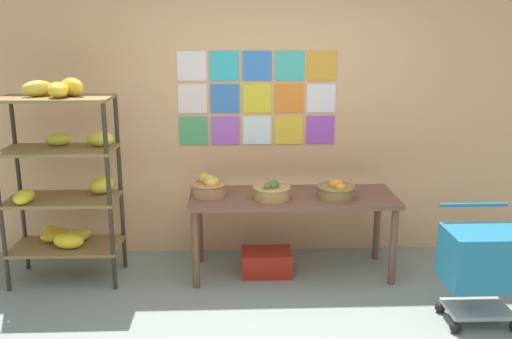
{
  "coord_description": "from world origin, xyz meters",
  "views": [
    {
      "loc": [
        -0.25,
        -3.1,
        2.04
      ],
      "look_at": [
        -0.07,
        1.22,
        0.96
      ],
      "focal_mm": 38.76,
      "sensor_mm": 36.0,
      "label": 1
    }
  ],
  "objects_px": {
    "fruit_basket_back_left": "(272,191)",
    "fruit_basket_left": "(209,186)",
    "display_table": "(292,204)",
    "shopping_cart": "(482,261)",
    "fruit_basket_centre": "(336,190)",
    "banana_shelf_unit": "(64,176)",
    "produce_crate_under_table": "(267,262)"
  },
  "relations": [
    {
      "from": "produce_crate_under_table",
      "to": "fruit_basket_left",
      "type": "bearing_deg",
      "value": 175.97
    },
    {
      "from": "fruit_basket_back_left",
      "to": "banana_shelf_unit",
      "type": "bearing_deg",
      "value": 178.03
    },
    {
      "from": "banana_shelf_unit",
      "to": "shopping_cart",
      "type": "bearing_deg",
      "value": -15.41
    },
    {
      "from": "display_table",
      "to": "fruit_basket_centre",
      "type": "distance_m",
      "value": 0.4
    },
    {
      "from": "banana_shelf_unit",
      "to": "fruit_basket_centre",
      "type": "xyz_separation_m",
      "value": [
        2.23,
        -0.06,
        -0.13
      ]
    },
    {
      "from": "fruit_basket_centre",
      "to": "fruit_basket_back_left",
      "type": "height_order",
      "value": "fruit_basket_centre"
    },
    {
      "from": "fruit_basket_back_left",
      "to": "fruit_basket_left",
      "type": "height_order",
      "value": "fruit_basket_left"
    },
    {
      "from": "banana_shelf_unit",
      "to": "fruit_basket_back_left",
      "type": "xyz_separation_m",
      "value": [
        1.7,
        -0.06,
        -0.13
      ]
    },
    {
      "from": "fruit_basket_left",
      "to": "banana_shelf_unit",
      "type": "bearing_deg",
      "value": -177.67
    },
    {
      "from": "fruit_basket_centre",
      "to": "shopping_cart",
      "type": "relative_size",
      "value": 0.38
    },
    {
      "from": "banana_shelf_unit",
      "to": "fruit_basket_back_left",
      "type": "distance_m",
      "value": 1.7
    },
    {
      "from": "banana_shelf_unit",
      "to": "fruit_basket_left",
      "type": "distance_m",
      "value": 1.18
    },
    {
      "from": "fruit_basket_left",
      "to": "fruit_basket_back_left",
      "type": "bearing_deg",
      "value": -11.53
    },
    {
      "from": "banana_shelf_unit",
      "to": "produce_crate_under_table",
      "type": "distance_m",
      "value": 1.84
    },
    {
      "from": "shopping_cart",
      "to": "fruit_basket_centre",
      "type": "bearing_deg",
      "value": 134.63
    },
    {
      "from": "banana_shelf_unit",
      "to": "fruit_basket_centre",
      "type": "relative_size",
      "value": 5.32
    },
    {
      "from": "fruit_basket_back_left",
      "to": "fruit_basket_left",
      "type": "distance_m",
      "value": 0.53
    },
    {
      "from": "banana_shelf_unit",
      "to": "display_table",
      "type": "bearing_deg",
      "value": 1.11
    },
    {
      "from": "display_table",
      "to": "fruit_basket_left",
      "type": "xyz_separation_m",
      "value": [
        -0.7,
        0.01,
        0.17
      ]
    },
    {
      "from": "banana_shelf_unit",
      "to": "fruit_basket_back_left",
      "type": "relative_size",
      "value": 5.41
    },
    {
      "from": "banana_shelf_unit",
      "to": "display_table",
      "type": "height_order",
      "value": "banana_shelf_unit"
    },
    {
      "from": "display_table",
      "to": "shopping_cart",
      "type": "bearing_deg",
      "value": -35.65
    },
    {
      "from": "fruit_basket_centre",
      "to": "fruit_basket_left",
      "type": "height_order",
      "value": "fruit_basket_left"
    },
    {
      "from": "banana_shelf_unit",
      "to": "produce_crate_under_table",
      "type": "bearing_deg",
      "value": 0.48
    },
    {
      "from": "fruit_basket_left",
      "to": "fruit_basket_centre",
      "type": "bearing_deg",
      "value": -5.64
    },
    {
      "from": "produce_crate_under_table",
      "to": "fruit_basket_centre",
      "type": "bearing_deg",
      "value": -7.0
    },
    {
      "from": "display_table",
      "to": "fruit_basket_back_left",
      "type": "distance_m",
      "value": 0.25
    },
    {
      "from": "fruit_basket_back_left",
      "to": "fruit_basket_left",
      "type": "bearing_deg",
      "value": 168.47
    },
    {
      "from": "produce_crate_under_table",
      "to": "fruit_basket_back_left",
      "type": "bearing_deg",
      "value": -62.54
    },
    {
      "from": "fruit_basket_left",
      "to": "produce_crate_under_table",
      "type": "distance_m",
      "value": 0.84
    },
    {
      "from": "fruit_basket_left",
      "to": "shopping_cart",
      "type": "distance_m",
      "value": 2.18
    },
    {
      "from": "fruit_basket_centre",
      "to": "fruit_basket_left",
      "type": "distance_m",
      "value": 1.06
    }
  ]
}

